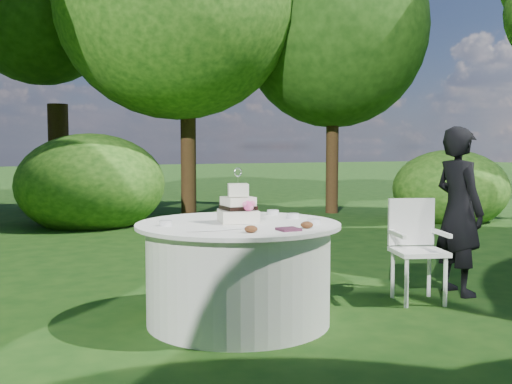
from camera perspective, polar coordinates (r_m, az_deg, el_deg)
ground at (r=4.73m, az=-1.68°, el=-12.23°), size 80.00×80.00×0.00m
napkins at (r=4.15m, az=3.12°, el=-3.56°), size 0.14×0.14×0.02m
feather_plume at (r=4.15m, az=-3.54°, el=-3.59°), size 0.48×0.07×0.01m
guest at (r=5.76m, az=18.76°, el=-1.71°), size 0.40×0.58×1.53m
table at (r=4.63m, az=-1.69°, el=-7.62°), size 1.56×1.56×0.77m
cake at (r=4.57m, az=-1.69°, el=-1.51°), size 0.33×0.33×0.42m
chair at (r=5.45m, az=14.95°, el=-4.59°), size 0.53×0.53×0.89m
votives at (r=4.70m, az=0.65°, el=-2.49°), size 1.17×0.80×0.04m
petal_cups at (r=4.15m, az=2.26°, el=-3.34°), size 0.54×0.11×0.05m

